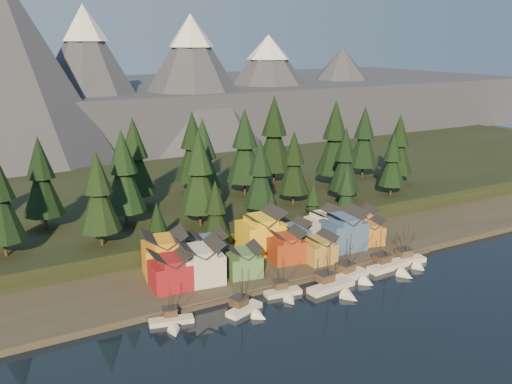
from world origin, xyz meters
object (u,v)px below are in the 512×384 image
boat_4 (355,270)px  house_front_1 (200,260)px  house_back_0 (165,252)px  boat_3 (335,282)px  boat_2 (285,288)px  boat_6 (411,255)px  house_back_1 (209,249)px  boat_0 (172,317)px  house_front_0 (171,268)px  boat_5 (392,262)px  boat_1 (247,304)px

boat_4 → house_front_1: 37.36m
house_back_0 → boat_3: bearing=-27.6°
boat_2 → house_back_0: (-20.18, 21.94, 5.19)m
boat_6 → house_back_1: size_ratio=1.32×
boat_0 → boat_4: size_ratio=0.80×
house_front_0 → house_back_0: size_ratio=0.82×
boat_5 → house_back_0: bearing=152.6°
boat_0 → house_back_1: bearing=62.8°
boat_0 → boat_3: size_ratio=0.75×
house_front_1 → boat_0: bearing=-126.0°
boat_6 → boat_5: bearing=-166.5°
boat_2 → boat_4: (19.75, -0.43, 0.53)m
boat_6 → house_back_1: boat_6 is taller
house_back_0 → house_back_1: bearing=6.3°
boat_6 → house_front_1: 54.96m
boat_6 → house_front_0: size_ratio=1.29×
boat_1 → house_front_1: size_ratio=1.03×
boat_0 → house_back_1: house_back_1 is taller
boat_4 → boat_6: size_ratio=1.04×
house_back_0 → house_back_1: (11.20, -0.96, -0.99)m
boat_0 → boat_3: bearing=8.6°
boat_0 → boat_6: size_ratio=0.83×
house_front_0 → house_back_0: bearing=82.7°
boat_1 → house_back_1: house_back_1 is taller
boat_0 → boat_6: 65.67m
boat_6 → house_back_0: size_ratio=1.05×
boat_5 → boat_6: size_ratio=1.05×
house_front_1 → house_back_0: bearing=130.8°
boat_1 → boat_4: 31.12m
house_back_0 → house_front_0: bearing=-90.0°
boat_3 → house_front_1: house_front_1 is taller
boat_6 → boat_2: bearing=-173.2°
boat_6 → house_back_0: house_back_0 is taller
boat_6 → boat_1: bearing=-169.7°
house_front_0 → house_back_0: (1.59, 8.03, 1.01)m
boat_0 → boat_6: bearing=13.7°
house_front_0 → boat_4: bearing=-15.2°
boat_0 → house_front_1: 19.39m
boat_1 → house_front_1: 17.71m
boat_3 → house_back_1: boat_3 is taller
boat_5 → house_front_1: bearing=158.9°
boat_3 → house_back_1: bearing=124.5°
house_front_1 → house_back_1: house_front_1 is taller
boat_2 → boat_5: size_ratio=0.82×
boat_0 → boat_4: boat_4 is taller
boat_0 → house_front_1: (12.63, 13.82, 5.02)m
boat_5 → house_back_0: size_ratio=1.11×
boat_1 → boat_3: size_ratio=0.82×
boat_4 → house_front_1: size_ratio=1.18×
boat_6 → house_front_0: boat_6 is taller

